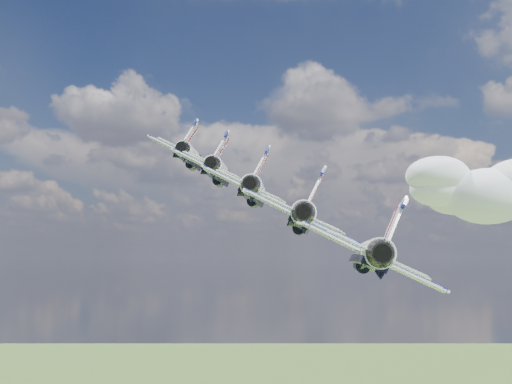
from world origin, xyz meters
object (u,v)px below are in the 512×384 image
(jet_2, at_px, (256,192))
(jet_3, at_px, (303,218))
(jet_1, at_px, (220,172))
(jet_4, at_px, (370,254))
(jet_0, at_px, (192,157))

(jet_2, height_order, jet_3, jet_2)
(jet_1, relative_size, jet_2, 1.00)
(jet_4, bearing_deg, jet_2, 119.23)
(jet_1, xyz_separation_m, jet_2, (7.47, -7.94, -3.57))
(jet_0, xyz_separation_m, jet_4, (29.86, -31.77, -14.26))
(jet_0, bearing_deg, jet_3, -60.77)
(jet_0, bearing_deg, jet_1, -60.77)
(jet_1, xyz_separation_m, jet_3, (14.93, -15.88, -7.13))
(jet_0, relative_size, jet_1, 1.00)
(jet_2, distance_m, jet_3, 11.47)
(jet_1, height_order, jet_2, jet_1)
(jet_4, bearing_deg, jet_3, 119.23)
(jet_1, distance_m, jet_3, 22.94)
(jet_2, bearing_deg, jet_4, -60.77)
(jet_2, relative_size, jet_4, 1.00)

